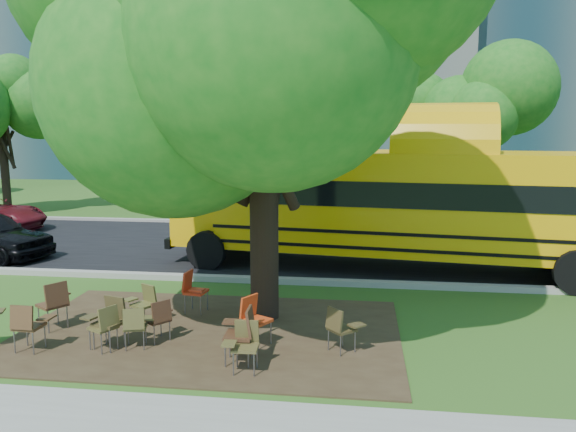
# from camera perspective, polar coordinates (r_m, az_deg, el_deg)

# --- Properties ---
(ground) EXTENTS (160.00, 160.00, 0.00)m
(ground) POSITION_cam_1_polar(r_m,az_deg,el_deg) (11.47, -12.24, -10.45)
(ground) COLOR #2A4C17
(ground) RESTS_ON ground
(dirt_patch) EXTENTS (7.00, 4.50, 0.03)m
(dirt_patch) POSITION_cam_1_polar(r_m,az_deg,el_deg) (10.73, -8.01, -11.64)
(dirt_patch) COLOR #382819
(dirt_patch) RESTS_ON ground
(asphalt_road) EXTENTS (80.00, 8.00, 0.04)m
(asphalt_road) POSITION_cam_1_polar(r_m,az_deg,el_deg) (17.97, -4.78, -3.10)
(asphalt_road) COLOR black
(asphalt_road) RESTS_ON ground
(kerb_near) EXTENTS (80.00, 0.25, 0.14)m
(kerb_near) POSITION_cam_1_polar(r_m,az_deg,el_deg) (14.18, -8.19, -6.25)
(kerb_near) COLOR gray
(kerb_near) RESTS_ON ground
(kerb_far) EXTENTS (80.00, 0.25, 0.14)m
(kerb_far) POSITION_cam_1_polar(r_m,az_deg,el_deg) (21.91, -2.54, -0.74)
(kerb_far) COLOR gray
(kerb_far) RESTS_ON ground
(building_main) EXTENTS (38.00, 16.00, 22.00)m
(building_main) POSITION_cam_1_polar(r_m,az_deg,el_deg) (48.18, -7.15, 17.58)
(building_main) COLOR slate
(building_main) RESTS_ON ground
(bg_tree_0) EXTENTS (5.20, 5.20, 7.18)m
(bg_tree_0) POSITION_cam_1_polar(r_m,az_deg,el_deg) (28.01, -27.21, 9.66)
(bg_tree_0) COLOR black
(bg_tree_0) RESTS_ON ground
(bg_tree_2) EXTENTS (4.80, 4.80, 6.62)m
(bg_tree_2) POSITION_cam_1_polar(r_m,az_deg,el_deg) (27.59, -11.24, 9.75)
(bg_tree_2) COLOR black
(bg_tree_2) RESTS_ON ground
(bg_tree_3) EXTENTS (5.60, 5.60, 7.84)m
(bg_tree_3) POSITION_cam_1_polar(r_m,az_deg,el_deg) (24.58, 17.74, 11.52)
(bg_tree_3) COLOR black
(bg_tree_3) RESTS_ON ground
(main_tree) EXTENTS (7.20, 7.20, 8.83)m
(main_tree) POSITION_cam_1_polar(r_m,az_deg,el_deg) (10.87, -2.56, 16.57)
(main_tree) COLOR black
(main_tree) RESTS_ON ground
(school_bus) EXTENTS (13.13, 4.35, 3.15)m
(school_bus) POSITION_cam_1_polar(r_m,az_deg,el_deg) (15.07, 14.75, 1.25)
(school_bus) COLOR #DEA207
(school_bus) RESTS_ON ground
(chair_1) EXTENTS (0.57, 0.51, 0.87)m
(chair_1) POSITION_cam_1_polar(r_m,az_deg,el_deg) (10.53, -24.88, -9.80)
(chair_1) COLOR #4B311B
(chair_1) RESTS_ON ground
(chair_2) EXTENTS (0.54, 0.68, 0.81)m
(chair_2) POSITION_cam_1_polar(r_m,az_deg,el_deg) (10.15, -18.01, -10.30)
(chair_2) COLOR brown
(chair_2) RESTS_ON ground
(chair_3) EXTENTS (0.70, 0.55, 0.90)m
(chair_3) POSITION_cam_1_polar(r_m,az_deg,el_deg) (10.26, -17.71, -9.75)
(chair_3) COLOR #42381C
(chair_3) RESTS_ON ground
(chair_4) EXTENTS (0.52, 0.56, 0.77)m
(chair_4) POSITION_cam_1_polar(r_m,az_deg,el_deg) (10.07, -15.16, -10.49)
(chair_4) COLOR #4C4721
(chair_4) RESTS_ON ground
(chair_5) EXTENTS (0.53, 0.49, 0.81)m
(chair_5) POSITION_cam_1_polar(r_m,az_deg,el_deg) (8.92, -4.48, -12.59)
(chair_5) COLOR #4F4722
(chair_5) RESTS_ON ground
(chair_6) EXTENTS (0.57, 0.61, 0.94)m
(chair_6) POSITION_cam_1_polar(r_m,az_deg,el_deg) (9.19, -4.66, -11.39)
(chair_6) COLOR #442818
(chair_6) RESTS_ON ground
(chair_7) EXTENTS (0.70, 0.55, 0.81)m
(chair_7) POSITION_cam_1_polar(r_m,az_deg,el_deg) (9.60, 5.37, -11.01)
(chair_7) COLOR #42371C
(chair_7) RESTS_ON ground
(chair_8) EXTENTS (0.63, 0.80, 0.95)m
(chair_8) POSITION_cam_1_polar(r_m,az_deg,el_deg) (11.46, -22.60, -7.90)
(chair_8) COLOR #4C2D1B
(chair_8) RESTS_ON ground
(chair_9) EXTENTS (0.65, 0.51, 0.78)m
(chair_9) POSITION_cam_1_polar(r_m,az_deg,el_deg) (11.28, -14.43, -8.30)
(chair_9) COLOR brown
(chair_9) RESTS_ON ground
(chair_10) EXTENTS (0.52, 0.62, 0.88)m
(chair_10) POSITION_cam_1_polar(r_m,az_deg,el_deg) (11.69, -9.63, -7.19)
(chair_10) COLOR red
(chair_10) RESTS_ON ground
(chair_11) EXTENTS (0.54, 0.68, 0.79)m
(chair_11) POSITION_cam_1_polar(r_m,az_deg,el_deg) (10.30, -12.91, -9.88)
(chair_11) COLOR #402617
(chair_11) RESTS_ON ground
(chair_12) EXTENTS (0.59, 0.74, 0.89)m
(chair_12) POSITION_cam_1_polar(r_m,az_deg,el_deg) (9.90, -3.53, -10.09)
(chair_12) COLOR #BD3B14
(chair_12) RESTS_ON ground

